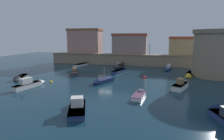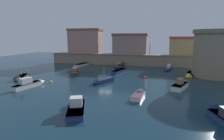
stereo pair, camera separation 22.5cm
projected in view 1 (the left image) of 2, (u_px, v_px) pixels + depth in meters
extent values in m
plane|color=#112D3D|center=(105.00, 80.00, 36.18)|extent=(113.64, 113.64, 0.00)
cube|color=gray|center=(124.00, 60.00, 55.28)|extent=(46.19, 2.71, 3.03)
cube|color=#73644F|center=(124.00, 55.00, 54.99)|extent=(46.19, 3.01, 0.24)
cube|color=tan|center=(85.00, 42.00, 61.68)|extent=(10.69, 5.44, 7.33)
cube|color=brown|center=(85.00, 30.00, 60.97)|extent=(11.12, 5.66, 0.70)
cube|color=gray|center=(130.00, 45.00, 58.22)|extent=(10.46, 5.55, 5.66)
cube|color=#9A432E|center=(130.00, 35.00, 57.66)|extent=(10.87, 5.77, 0.70)
cube|color=tan|center=(186.00, 47.00, 54.30)|extent=(9.22, 5.57, 4.73)
cube|color=#AC4126|center=(186.00, 38.00, 53.82)|extent=(9.59, 5.80, 0.70)
cylinder|color=gray|center=(214.00, 55.00, 38.53)|extent=(8.43, 8.43, 9.02)
cylinder|color=#776852|center=(217.00, 31.00, 37.67)|extent=(9.11, 9.11, 0.80)
cylinder|color=black|center=(97.00, 48.00, 56.75)|extent=(0.12, 0.12, 3.30)
sphere|color=#F9D172|center=(97.00, 42.00, 56.43)|extent=(0.32, 0.32, 0.32)
cylinder|color=black|center=(150.00, 50.00, 52.94)|extent=(0.12, 0.12, 2.91)
sphere|color=#F9D172|center=(150.00, 44.00, 52.65)|extent=(0.32, 0.32, 0.32)
cube|color=navy|center=(168.00, 69.00, 47.62)|extent=(2.08, 4.22, 0.48)
cone|color=navy|center=(166.00, 70.00, 45.40)|extent=(1.35, 1.36, 1.12)
cube|color=#131E32|center=(168.00, 68.00, 47.59)|extent=(2.12, 4.30, 0.08)
cube|color=silver|center=(169.00, 66.00, 47.88)|extent=(1.03, 1.39, 0.88)
cube|color=white|center=(27.00, 86.00, 30.20)|extent=(2.22, 5.07, 0.79)
cone|color=white|center=(42.00, 82.00, 32.93)|extent=(1.40, 1.59, 1.13)
cube|color=#77565A|center=(27.00, 84.00, 30.13)|extent=(2.26, 5.17, 0.08)
cube|color=silver|center=(26.00, 81.00, 29.86)|extent=(1.28, 2.11, 0.96)
cube|color=#99B7C6|center=(31.00, 79.00, 30.72)|extent=(0.79, 0.23, 0.58)
cylinder|color=#B2B2B7|center=(28.00, 76.00, 30.21)|extent=(0.08, 0.08, 2.34)
cube|color=white|center=(139.00, 96.00, 25.25)|extent=(1.75, 3.40, 0.56)
cone|color=white|center=(142.00, 92.00, 27.12)|extent=(1.40, 1.06, 1.31)
cube|color=#825378|center=(139.00, 94.00, 25.21)|extent=(1.79, 3.47, 0.08)
cube|color=#333338|center=(75.00, 72.00, 41.90)|extent=(3.49, 5.88, 0.76)
cone|color=#333338|center=(75.00, 70.00, 45.36)|extent=(1.70, 1.78, 1.26)
cube|color=black|center=(75.00, 71.00, 41.84)|extent=(3.56, 5.99, 0.08)
cube|color=olive|center=(75.00, 69.00, 42.26)|extent=(1.60, 2.11, 0.67)
cube|color=navy|center=(119.00, 71.00, 43.50)|extent=(2.71, 5.51, 0.69)
cone|color=navy|center=(125.00, 69.00, 46.34)|extent=(1.56, 1.68, 1.23)
cube|color=black|center=(119.00, 70.00, 43.45)|extent=(2.76, 5.62, 0.08)
cube|color=#333338|center=(120.00, 65.00, 52.42)|extent=(1.96, 5.71, 0.76)
cone|color=#333338|center=(116.00, 67.00, 49.19)|extent=(1.57, 1.51, 1.47)
cube|color=black|center=(120.00, 64.00, 52.36)|extent=(2.00, 5.83, 0.08)
cube|color=olive|center=(119.00, 63.00, 52.03)|extent=(1.31, 2.07, 0.80)
cube|color=#99B7C6|center=(118.00, 63.00, 51.10)|extent=(1.05, 0.14, 0.48)
cube|color=navy|center=(105.00, 80.00, 34.28)|extent=(2.98, 4.30, 0.64)
cone|color=navy|center=(95.00, 83.00, 32.32)|extent=(1.62, 1.59, 1.24)
cube|color=#131740|center=(105.00, 79.00, 34.23)|extent=(3.04, 4.39, 0.08)
cylinder|color=#B2B2B7|center=(104.00, 73.00, 33.98)|extent=(0.08, 0.08, 2.24)
cube|color=white|center=(180.00, 86.00, 29.81)|extent=(3.05, 4.76, 0.84)
cone|color=white|center=(185.00, 83.00, 32.08)|extent=(1.80, 1.70, 1.44)
cube|color=slate|center=(180.00, 84.00, 29.74)|extent=(3.11, 4.86, 0.08)
cube|color=olive|center=(180.00, 81.00, 29.65)|extent=(1.32, 1.62, 0.88)
cube|color=#99B7C6|center=(182.00, 80.00, 30.20)|extent=(0.75, 0.34, 0.53)
cube|color=white|center=(82.00, 64.00, 54.82)|extent=(3.13, 5.85, 0.53)
cone|color=white|center=(88.00, 63.00, 57.81)|extent=(2.06, 1.78, 1.78)
cube|color=gray|center=(82.00, 64.00, 54.78)|extent=(3.20, 5.97, 0.08)
cylinder|color=#B2B2B7|center=(82.00, 61.00, 54.66)|extent=(0.08, 0.08, 1.56)
cube|color=gold|center=(190.00, 74.00, 40.72)|extent=(2.80, 6.11, 0.48)
cone|color=gold|center=(188.00, 77.00, 37.59)|extent=(1.59, 1.68, 1.28)
cube|color=brown|center=(190.00, 73.00, 40.68)|extent=(2.86, 6.23, 0.08)
cube|color=navy|center=(77.00, 109.00, 20.60)|extent=(3.54, 5.32, 0.55)
cone|color=navy|center=(78.00, 100.00, 23.68)|extent=(2.10, 1.94, 1.70)
cube|color=#0D193C|center=(77.00, 107.00, 20.56)|extent=(3.61, 5.42, 0.08)
cube|color=silver|center=(77.00, 102.00, 20.84)|extent=(1.72, 1.65, 1.04)
cube|color=#99B7C6|center=(77.00, 99.00, 21.43)|extent=(1.15, 0.51, 0.62)
cube|color=#333338|center=(22.00, 77.00, 37.34)|extent=(3.05, 4.70, 0.58)
cone|color=#333338|center=(17.00, 80.00, 34.61)|extent=(1.79, 1.69, 1.43)
cube|color=black|center=(22.00, 76.00, 37.30)|extent=(3.11, 4.79, 0.08)
cylinder|color=#B2B2B7|center=(21.00, 70.00, 36.94)|extent=(0.08, 0.08, 2.18)
cone|color=navy|center=(212.00, 109.00, 20.59)|extent=(1.92, 1.65, 1.63)
sphere|color=yellow|center=(51.00, 82.00, 34.33)|extent=(0.58, 0.58, 0.58)
sphere|color=red|center=(144.00, 78.00, 37.95)|extent=(0.74, 0.74, 0.74)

